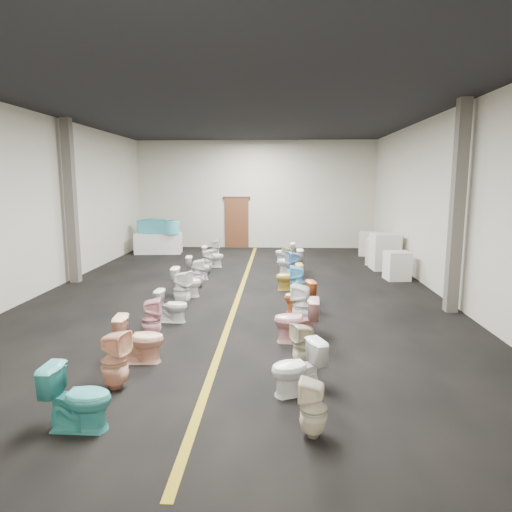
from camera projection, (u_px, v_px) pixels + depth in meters
The scene contains 41 objects.
floor at pixel (240, 292), 11.71m from camera, with size 16.00×16.00×0.00m, color black.
ceiling at pixel (239, 110), 10.98m from camera, with size 16.00×16.00×0.00m, color black.
wall_back at pixel (256, 195), 19.23m from camera, with size 10.00×10.00×0.00m, color #BCB7A0.
wall_front at pixel (150, 257), 3.46m from camera, with size 10.00×10.00×0.00m, color #BCB7A0.
wall_left at pixel (44, 204), 11.58m from camera, with size 16.00×16.00×0.00m, color #BCB7A0.
wall_right at pixel (444, 205), 11.10m from camera, with size 16.00×16.00×0.00m, color #BCB7A0.
aisle_stripe at pixel (240, 292), 11.71m from camera, with size 0.12×15.60×0.01m, color olive.
back_door at pixel (237, 223), 19.40m from camera, with size 1.00×0.10×2.10m, color #562D19.
door_frame at pixel (237, 198), 19.24m from camera, with size 1.15×0.08×0.10m, color #331C11.
column_left at pixel (71, 202), 12.56m from camera, with size 0.25×0.25×4.50m, color #59544C.
column_right at pixel (457, 208), 9.64m from camera, with size 0.25×0.25×4.50m, color #59544C.
display_table at pixel (159, 243), 17.99m from camera, with size 1.78×0.89×0.79m, color white.
bathtub at pixel (158, 226), 17.88m from camera, with size 1.79×1.05×0.55m.
appliance_crate_a at pixel (397, 266), 13.13m from camera, with size 0.64×0.64×0.82m, color silver.
appliance_crate_b at pixel (385, 252), 14.66m from camera, with size 0.84×0.84×1.15m, color silver.
appliance_crate_c at pixel (378, 251), 15.57m from camera, with size 0.78×0.78×0.88m, color white.
appliance_crate_d at pixel (368, 244), 17.41m from camera, with size 0.63×0.63×0.90m, color silver.
toilet_left_0 at pixel (78, 397), 5.19m from camera, with size 0.43×0.76×0.78m, color teal.
toilet_left_1 at pixel (115, 360), 6.20m from camera, with size 0.37×0.38×0.82m, color #F0B08D.
toilet_left_2 at pixel (140, 339), 7.14m from camera, with size 0.42×0.74×0.76m, color #FAB696.
toilet_left_3 at pixel (151, 319), 8.14m from camera, with size 0.34×0.35×0.77m, color #D8989E.
toilet_left_4 at pixel (172, 306), 9.20m from camera, with size 0.37×0.65×0.66m, color silver.
toilet_left_5 at pixel (182, 289), 10.22m from camera, with size 0.38×0.38×0.84m, color white.
toilet_left_6 at pixel (187, 282), 11.22m from camera, with size 0.41×0.72×0.73m, color white.
toilet_left_7 at pixel (198, 273), 12.20m from camera, with size 0.34×0.35×0.77m, color silver.
toilet_left_8 at pixel (198, 268), 13.18m from camera, with size 0.38×0.68×0.69m, color silver.
toilet_left_9 at pixel (207, 261), 14.09m from camera, with size 0.33×0.34×0.74m, color silver.
toilet_left_10 at pixel (213, 256), 15.05m from camera, with size 0.40×0.71×0.72m, color white.
toilet_left_11 at pixel (214, 251), 16.13m from camera, with size 0.35×0.36×0.77m, color silver.
toilet_right_0 at pixel (313, 409), 5.03m from camera, with size 0.31×0.31×0.68m, color beige.
toilet_right_1 at pixel (297, 368), 6.06m from camera, with size 0.41×0.72×0.73m, color white.
toilet_right_2 at pixel (303, 346), 6.93m from camera, with size 0.31×0.32×0.69m, color beige.
toilet_right_3 at pixel (296, 320), 8.00m from camera, with size 0.45×0.79×0.80m, color pink.
toilet_right_4 at pixel (302, 305), 8.89m from camera, with size 0.38×0.39×0.85m, color white.
toilet_right_5 at pixel (299, 296), 9.91m from camera, with size 0.38×0.67×0.68m, color #CE652E.
toilet_right_6 at pixel (298, 283), 10.91m from camera, with size 0.38×0.38×0.83m, color #73CBF6.
toilet_right_7 at pixel (289, 277), 11.89m from camera, with size 0.39×0.69×0.70m, color gold.
toilet_right_8 at pixel (294, 266), 12.91m from camera, with size 0.39×0.39×0.86m, color #75A9DB.
toilet_right_9 at pixel (290, 262), 13.90m from camera, with size 0.44×0.77×0.78m, color white.
toilet_right_10 at pixel (288, 257), 14.93m from camera, with size 0.31×0.32×0.69m, color beige.
toilet_right_11 at pixel (285, 252), 15.95m from camera, with size 0.39×0.69×0.70m, color white.
Camera 1 is at (0.97, -11.37, 2.82)m, focal length 32.00 mm.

